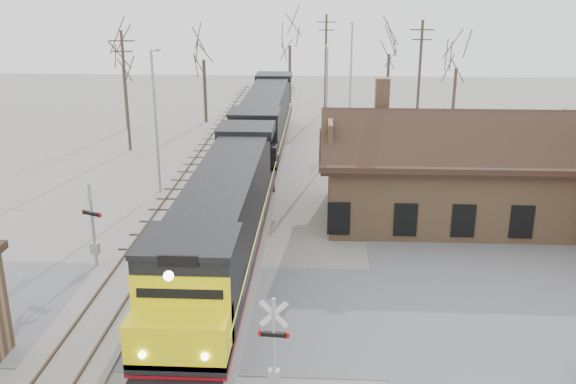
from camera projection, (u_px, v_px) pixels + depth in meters
name	position (u px, v px, depth m)	size (l,w,h in m)	color
ground	(211.00, 312.00, 26.90)	(140.00, 140.00, 0.00)	#A19C91
road	(211.00, 312.00, 26.90)	(60.00, 9.00, 0.03)	slate
track_main	(250.00, 196.00, 41.10)	(3.40, 90.00, 0.24)	#A19C91
track_siding	(181.00, 195.00, 41.33)	(3.40, 90.00, 0.24)	#A19C91
depot	(450.00, 178.00, 36.92)	(15.20, 9.31, 7.90)	#9A724F
locomotive_lead	(222.00, 222.00, 29.67)	(3.31, 22.19, 4.93)	black
locomotive_trailing	(265.00, 121.00, 50.96)	(3.31, 22.19, 4.67)	black
crossbuck_near	(274.00, 352.00, 20.87)	(1.05, 0.28, 3.68)	#A5A8AD
crossbuck_far	(93.00, 229.00, 30.62)	(1.13, 0.56, 4.20)	#A5A8AD
streetlight_a	(156.00, 115.00, 40.44)	(0.25, 2.04, 9.20)	#A5A8AD
streetlight_b	(326.00, 99.00, 47.08)	(0.25, 2.04, 8.76)	#A5A8AD
streetlight_c	(351.00, 69.00, 59.35)	(0.25, 2.04, 9.64)	#A5A8AD
utility_pole_a	(126.00, 89.00, 50.97)	(2.00, 0.24, 9.55)	#382D23
utility_pole_b	(326.00, 61.00, 66.94)	(2.00, 0.24, 9.94)	#382D23
utility_pole_c	(419.00, 79.00, 53.91)	(2.00, 0.24, 10.16)	#382D23
tree_a	(122.00, 54.00, 57.86)	(3.95, 3.95, 9.68)	#382D23
tree_b	(203.00, 49.00, 60.70)	(4.02, 4.02, 9.84)	#382D23
tree_c	(290.00, 36.00, 69.55)	(4.29, 4.29, 10.51)	#382D23
tree_d	(389.00, 45.00, 66.59)	(3.92, 3.92, 9.60)	#382D23
tree_e	(457.00, 59.00, 61.07)	(3.47, 3.47, 8.51)	#382D23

